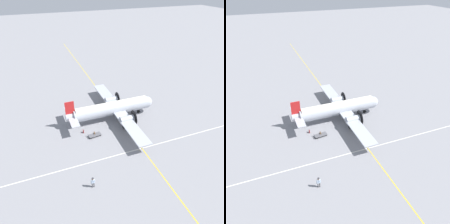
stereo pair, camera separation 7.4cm
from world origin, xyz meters
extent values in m
plane|color=gray|center=(0.00, 0.00, 0.00)|extent=(300.00, 300.00, 0.00)
cube|color=gold|center=(0.00, -1.46, 0.00)|extent=(120.00, 0.16, 0.01)
cube|color=silver|center=(-10.14, 0.00, 0.00)|extent=(0.16, 120.00, 0.01)
cylinder|color=#ADB2BC|center=(0.00, 0.00, 2.34)|extent=(2.49, 15.38, 2.48)
cylinder|color=silver|center=(0.00, 0.00, 3.02)|extent=(1.74, 14.63, 1.73)
sphere|color=#ADB2BC|center=(0.01, -7.69, 2.34)|extent=(2.35, 2.35, 2.35)
cylinder|color=#ADB2BC|center=(-0.01, 7.69, 2.46)|extent=(1.36, 3.00, 1.36)
cube|color=red|center=(-0.01, 8.25, 4.19)|extent=(0.14, 1.69, 2.85)
cube|color=#ADB2BC|center=(-0.01, 8.07, 2.59)|extent=(7.58, 1.51, 0.10)
cube|color=#ADB2BC|center=(0.00, -1.13, 2.03)|extent=(23.67, 2.46, 0.20)
cylinder|color=#ADB2BC|center=(4.03, -1.39, 2.05)|extent=(1.36, 2.63, 1.36)
cylinder|color=black|center=(4.03, -2.83, 2.05)|extent=(2.86, 0.04, 2.86)
sphere|color=black|center=(4.03, -2.96, 2.05)|extent=(0.48, 0.48, 0.48)
cylinder|color=#ADB2BC|center=(-4.02, -1.39, 2.05)|extent=(1.36, 2.63, 1.36)
cylinder|color=black|center=(-4.02, -2.84, 2.05)|extent=(2.86, 0.04, 2.86)
sphere|color=black|center=(-4.02, -2.97, 2.05)|extent=(0.48, 0.48, 0.48)
cylinder|color=#4C4C51|center=(4.03, -1.12, 1.03)|extent=(0.18, 0.18, 0.95)
cylinder|color=black|center=(4.03, -1.12, 0.55)|extent=(0.30, 1.10, 1.10)
cylinder|color=#4C4C51|center=(-4.02, -1.13, 1.03)|extent=(0.18, 0.18, 0.95)
cylinder|color=black|center=(-4.02, -1.13, 0.55)|extent=(0.30, 1.10, 1.10)
cylinder|color=#4C4C51|center=(0.00, -6.00, 0.79)|extent=(0.14, 0.14, 0.87)
cylinder|color=black|center=(0.00, -6.00, 0.35)|extent=(0.18, 0.70, 0.70)
cylinder|color=#2D2D33|center=(-14.75, 8.40, 0.42)|extent=(0.12, 0.12, 0.84)
cylinder|color=#2D2D33|center=(-14.75, 8.65, 0.42)|extent=(0.12, 0.12, 0.84)
cube|color=silver|center=(-14.75, 8.53, 1.16)|extent=(0.20, 0.41, 0.63)
sphere|color=tan|center=(-14.75, 8.53, 1.61)|extent=(0.28, 0.28, 0.28)
cylinder|color=silver|center=(-14.76, 8.27, 1.12)|extent=(0.10, 0.10, 0.60)
cylinder|color=silver|center=(-14.74, 8.78, 1.12)|extent=(0.10, 0.10, 0.60)
cube|color=navy|center=(-14.85, 8.53, 1.23)|extent=(0.01, 0.05, 0.40)
cylinder|color=#2D2D33|center=(-14.75, 8.53, 1.73)|extent=(0.30, 0.30, 0.07)
cube|color=brown|center=(-3.79, 4.91, 0.30)|extent=(0.49, 0.19, 0.60)
cube|color=#4A3520|center=(-3.79, 4.91, 0.63)|extent=(0.18, 0.13, 0.02)
cube|color=maroon|center=(-2.39, 6.61, 0.28)|extent=(0.41, 0.12, 0.57)
cube|color=#551515|center=(-2.39, 6.61, 0.60)|extent=(0.15, 0.08, 0.02)
cube|color=#56565B|center=(-4.13, 4.96, 0.30)|extent=(1.32, 2.42, 0.04)
cube|color=#56565B|center=(-4.26, 6.08, 0.54)|extent=(1.06, 0.16, 0.04)
cylinder|color=#56565B|center=(-3.76, 6.14, 0.43)|extent=(0.04, 0.04, 0.22)
cylinder|color=#56565B|center=(-4.76, 6.03, 0.43)|extent=(0.04, 0.04, 0.22)
cylinder|color=black|center=(-3.61, 4.13, 0.14)|extent=(0.09, 0.28, 0.28)
cylinder|color=black|center=(-4.46, 4.04, 0.14)|extent=(0.09, 0.28, 0.28)
cylinder|color=black|center=(-3.81, 5.88, 0.14)|extent=(0.09, 0.28, 0.28)
cylinder|color=black|center=(-4.66, 5.79, 0.14)|extent=(0.09, 0.28, 0.28)
camera|label=1|loc=(-34.23, 13.32, 24.89)|focal=35.00mm
camera|label=2|loc=(-34.25, 13.25, 24.89)|focal=35.00mm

